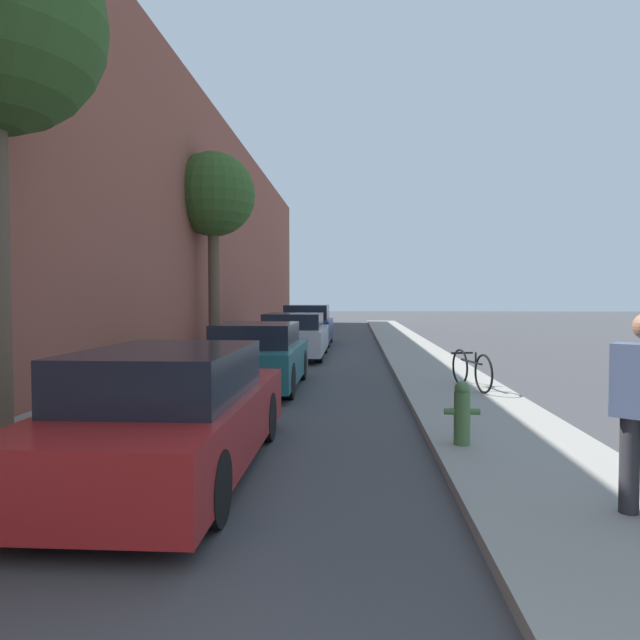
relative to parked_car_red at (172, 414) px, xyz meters
The scene contains 11 objects.
ground_plane 10.77m from the parked_car_red, 85.17° to the left, with size 120.00×120.00×0.00m, color #3D3D3F.
sidewalk_left 10.91m from the parked_car_red, 100.55° to the left, with size 2.00×52.00×0.12m.
sidewalk_right 11.38m from the parked_car_red, 70.44° to the left, with size 2.00×52.00×0.12m.
building_facade_left 11.79m from the parked_car_red, 107.34° to the left, with size 0.70×52.00×8.47m.
parked_car_red is the anchor object (origin of this frame).
parked_car_teal 5.60m from the parked_car_red, 90.60° to the left, with size 1.71×3.93×1.32m.
parked_car_silver 11.54m from the parked_car_red, 89.74° to the left, with size 1.87×4.43×1.36m.
parked_car_navy 16.33m from the parked_car_red, 89.83° to the left, with size 1.84×3.90×1.54m.
street_tree_far 12.65m from the parked_car_red, 101.89° to the left, with size 2.57×2.57×6.16m.
fire_hydrant 3.27m from the parked_car_red, 16.23° to the left, with size 0.41×0.19×0.74m.
bicycle 6.47m from the parked_car_red, 51.07° to the left, with size 0.53×1.70×0.71m.
Camera 1 is at (0.99, -0.50, 1.83)m, focal length 32.18 mm.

